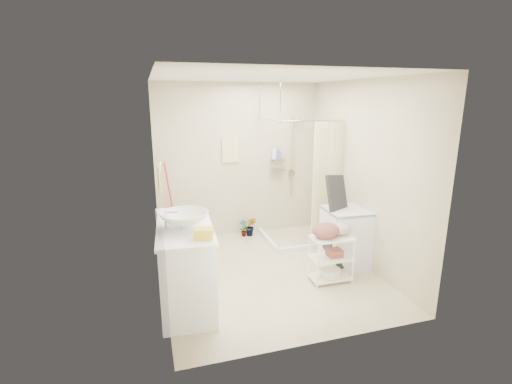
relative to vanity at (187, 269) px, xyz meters
The scene contains 23 objects.
floor 1.39m from the vanity, 27.00° to the left, with size 3.20×3.20×0.00m, color beige.
ceiling 2.49m from the vanity, 27.00° to the left, with size 2.80×3.20×0.04m, color silver.
wall_back 2.61m from the vanity, 62.10° to the left, with size 2.80×0.04×2.60m, color #C4B997.
wall_front 1.74m from the vanity, 41.02° to the right, with size 2.80×0.04×2.60m, color #C4B997.
wall_left 1.04m from the vanity, 112.10° to the left, with size 0.04×3.20×2.60m, color #C4B997.
wall_right 2.75m from the vanity, 13.00° to the left, with size 0.04×3.20×2.60m, color #C4B997.
vanity is the anchor object (origin of this frame).
sink 0.57m from the vanity, 80.78° to the left, with size 0.53×0.53×0.18m, color silver.
counter_basket 0.65m from the vanity, 65.92° to the right, with size 0.19×0.15×0.11m, color yellow.
floor_basket 0.55m from the vanity, 58.74° to the right, with size 0.24×0.19×0.13m, color gold.
toilet 1.26m from the vanity, 84.54° to the left, with size 0.45×0.78×0.80m, color white.
mop 2.12m from the vanity, 91.51° to the left, with size 0.13×0.13×1.37m, color #B22635, non-canonical shape.
potted_plant_a 2.35m from the vanity, 59.37° to the left, with size 0.16×0.11×0.30m, color #9C4227.
potted_plant_b 2.41m from the vanity, 56.66° to the left, with size 0.19×0.15×0.34m, color brown.
hanging_towel 2.60m from the vanity, 65.05° to the left, with size 0.28×0.03×0.42m, color beige.
towel_ring 1.09m from the vanity, 119.36° to the left, with size 0.04×0.22×0.34m, color #DEC67D, non-canonical shape.
tp_holder 0.71m from the vanity, 107.33° to the left, with size 0.08×0.12×0.14m, color white, non-canonical shape.
shower 2.66m from the vanity, 39.23° to the left, with size 1.10×1.10×2.10m, color silver, non-canonical shape.
shampoo_bottle_a 2.90m from the vanity, 49.88° to the left, with size 0.09×0.09×0.23m, color silver.
shampoo_bottle_b 2.94m from the vanity, 48.62° to the left, with size 0.08×0.08×0.18m, color #4054A2.
washing_machine 2.36m from the vanity, 12.57° to the left, with size 0.57×0.59×0.83m, color silver.
laundry_rack 1.88m from the vanity, ahead, with size 0.53×0.31×0.73m, color white, non-canonical shape.
ironing_board 2.26m from the vanity, 12.73° to the left, with size 0.38×0.11×1.35m, color black, non-canonical shape.
Camera 1 is at (-1.51, -4.47, 2.35)m, focal length 26.00 mm.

